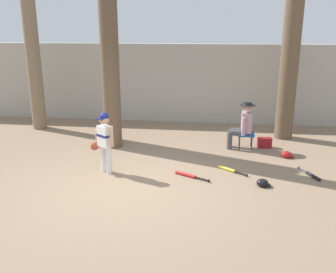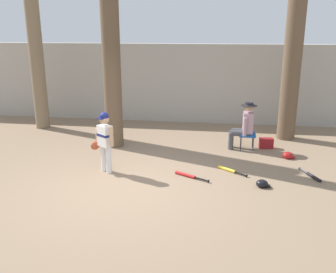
{
  "view_description": "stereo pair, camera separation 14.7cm",
  "coord_description": "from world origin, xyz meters",
  "px_view_note": "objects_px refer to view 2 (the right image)",
  "views": [
    {
      "loc": [
        1.64,
        -6.37,
        2.97
      ],
      "look_at": [
        0.68,
        1.08,
        0.75
      ],
      "focal_mm": 39.7,
      "sensor_mm": 36.0,
      "label": 1
    },
    {
      "loc": [
        1.78,
        -6.35,
        2.97
      ],
      "look_at": [
        0.68,
        1.08,
        0.75
      ],
      "focal_mm": 39.7,
      "sensor_mm": 36.0,
      "label": 2
    }
  ],
  "objects_px": {
    "folding_stool": "(247,135)",
    "tree_far_left": "(33,24)",
    "tree_near_player": "(111,46)",
    "handbag_beside_stool": "(266,143)",
    "bat_yellow_trainer": "(229,170)",
    "batting_helmet_red": "(288,155)",
    "tree_behind_spectator": "(293,52)",
    "seated_spectator": "(244,124)",
    "batting_helmet_black": "(262,184)",
    "young_ballplayer": "(104,138)",
    "bat_red_barrel": "(188,175)",
    "bat_black_composite": "(312,176)"
  },
  "relations": [
    {
      "from": "folding_stool",
      "to": "batting_helmet_black",
      "type": "distance_m",
      "value": 2.37
    },
    {
      "from": "batting_helmet_red",
      "to": "batting_helmet_black",
      "type": "relative_size",
      "value": 1.06
    },
    {
      "from": "bat_black_composite",
      "to": "batting_helmet_black",
      "type": "bearing_deg",
      "value": -149.21
    },
    {
      "from": "handbag_beside_stool",
      "to": "bat_yellow_trainer",
      "type": "distance_m",
      "value": 2.0
    },
    {
      "from": "tree_near_player",
      "to": "bat_red_barrel",
      "type": "height_order",
      "value": "tree_near_player"
    },
    {
      "from": "bat_yellow_trainer",
      "to": "tree_behind_spectator",
      "type": "bearing_deg",
      "value": 60.21
    },
    {
      "from": "tree_behind_spectator",
      "to": "tree_near_player",
      "type": "bearing_deg",
      "value": -163.32
    },
    {
      "from": "young_ballplayer",
      "to": "bat_red_barrel",
      "type": "distance_m",
      "value": 1.9
    },
    {
      "from": "bat_red_barrel",
      "to": "batting_helmet_red",
      "type": "distance_m",
      "value": 2.67
    },
    {
      "from": "handbag_beside_stool",
      "to": "batting_helmet_black",
      "type": "xyz_separation_m",
      "value": [
        -0.32,
        -2.49,
        -0.06
      ]
    },
    {
      "from": "young_ballplayer",
      "to": "folding_stool",
      "type": "height_order",
      "value": "young_ballplayer"
    },
    {
      "from": "young_ballplayer",
      "to": "folding_stool",
      "type": "relative_size",
      "value": 3.18
    },
    {
      "from": "tree_near_player",
      "to": "handbag_beside_stool",
      "type": "relative_size",
      "value": 16.57
    },
    {
      "from": "handbag_beside_stool",
      "to": "tree_far_left",
      "type": "distance_m",
      "value": 7.3
    },
    {
      "from": "tree_near_player",
      "to": "folding_stool",
      "type": "relative_size",
      "value": 13.74
    },
    {
      "from": "bat_yellow_trainer",
      "to": "batting_helmet_black",
      "type": "distance_m",
      "value": 0.96
    },
    {
      "from": "tree_behind_spectator",
      "to": "bat_red_barrel",
      "type": "bearing_deg",
      "value": -127.19
    },
    {
      "from": "tree_near_player",
      "to": "handbag_beside_stool",
      "type": "height_order",
      "value": "tree_near_player"
    },
    {
      "from": "tree_behind_spectator",
      "to": "bat_yellow_trainer",
      "type": "bearing_deg",
      "value": -119.79
    },
    {
      "from": "seated_spectator",
      "to": "tree_behind_spectator",
      "type": "bearing_deg",
      "value": 42.67
    },
    {
      "from": "young_ballplayer",
      "to": "bat_black_composite",
      "type": "bearing_deg",
      "value": 4.11
    },
    {
      "from": "tree_near_player",
      "to": "folding_stool",
      "type": "distance_m",
      "value": 4.02
    },
    {
      "from": "handbag_beside_stool",
      "to": "bat_yellow_trainer",
      "type": "height_order",
      "value": "handbag_beside_stool"
    },
    {
      "from": "handbag_beside_stool",
      "to": "bat_yellow_trainer",
      "type": "relative_size",
      "value": 0.55
    },
    {
      "from": "tree_far_left",
      "to": "batting_helmet_red",
      "type": "height_order",
      "value": "tree_far_left"
    },
    {
      "from": "seated_spectator",
      "to": "tree_far_left",
      "type": "xyz_separation_m",
      "value": [
        -6.0,
        1.24,
        2.42
      ]
    },
    {
      "from": "folding_stool",
      "to": "seated_spectator",
      "type": "relative_size",
      "value": 0.34
    },
    {
      "from": "tree_near_player",
      "to": "tree_far_left",
      "type": "relative_size",
      "value": 0.85
    },
    {
      "from": "batting_helmet_red",
      "to": "tree_behind_spectator",
      "type": "bearing_deg",
      "value": 83.54
    },
    {
      "from": "tree_near_player",
      "to": "batting_helmet_black",
      "type": "height_order",
      "value": "tree_near_player"
    },
    {
      "from": "young_ballplayer",
      "to": "seated_spectator",
      "type": "bearing_deg",
      "value": 34.42
    },
    {
      "from": "tree_behind_spectator",
      "to": "handbag_beside_stool",
      "type": "relative_size",
      "value": 16.05
    },
    {
      "from": "handbag_beside_stool",
      "to": "bat_black_composite",
      "type": "xyz_separation_m",
      "value": [
        0.74,
        -1.85,
        -0.1
      ]
    },
    {
      "from": "batting_helmet_red",
      "to": "tree_near_player",
      "type": "bearing_deg",
      "value": 175.25
    },
    {
      "from": "tree_near_player",
      "to": "batting_helmet_black",
      "type": "bearing_deg",
      "value": -30.84
    },
    {
      "from": "tree_behind_spectator",
      "to": "young_ballplayer",
      "type": "height_order",
      "value": "tree_behind_spectator"
    },
    {
      "from": "seated_spectator",
      "to": "tree_far_left",
      "type": "relative_size",
      "value": 0.18
    },
    {
      "from": "batting_helmet_black",
      "to": "bat_black_composite",
      "type": "bearing_deg",
      "value": 30.79
    },
    {
      "from": "folding_stool",
      "to": "tree_far_left",
      "type": "bearing_deg",
      "value": 168.53
    },
    {
      "from": "young_ballplayer",
      "to": "bat_red_barrel",
      "type": "xyz_separation_m",
      "value": [
        1.76,
        -0.04,
        -0.71
      ]
    },
    {
      "from": "batting_helmet_red",
      "to": "bat_yellow_trainer",
      "type": "bearing_deg",
      "value": -142.99
    },
    {
      "from": "folding_stool",
      "to": "tree_far_left",
      "type": "relative_size",
      "value": 0.06
    },
    {
      "from": "batting_helmet_red",
      "to": "batting_helmet_black",
      "type": "height_order",
      "value": "batting_helmet_red"
    },
    {
      "from": "batting_helmet_red",
      "to": "batting_helmet_black",
      "type": "bearing_deg",
      "value": -113.11
    },
    {
      "from": "batting_helmet_black",
      "to": "folding_stool",
      "type": "bearing_deg",
      "value": 94.17
    },
    {
      "from": "tree_near_player",
      "to": "tree_far_left",
      "type": "bearing_deg",
      "value": 151.69
    },
    {
      "from": "batting_helmet_red",
      "to": "bat_red_barrel",
      "type": "bearing_deg",
      "value": -146.38
    },
    {
      "from": "tree_behind_spectator",
      "to": "handbag_beside_stool",
      "type": "bearing_deg",
      "value": -122.34
    },
    {
      "from": "seated_spectator",
      "to": "batting_helmet_red",
      "type": "xyz_separation_m",
      "value": [
        1.02,
        -0.59,
        -0.57
      ]
    },
    {
      "from": "bat_yellow_trainer",
      "to": "bat_black_composite",
      "type": "bearing_deg",
      "value": -3.17
    }
  ]
}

